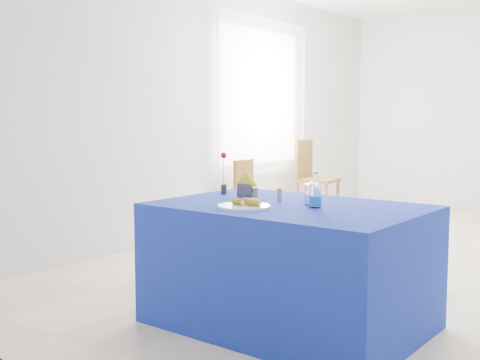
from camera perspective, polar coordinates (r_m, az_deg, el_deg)
name	(u,v)px	position (r m, az deg, el deg)	size (l,w,h in m)	color
floor	(430,264)	(5.64, 17.61, -7.60)	(7.00, 7.00, 0.00)	beige
room_shell	(437,64)	(5.51, 18.18, 10.37)	(7.00, 7.00, 7.00)	silver
window_pane	(260,97)	(7.39, 1.90, 7.90)	(0.04, 1.50, 1.60)	white
curtain	(265,97)	(7.35, 2.34, 7.91)	(0.04, 1.75, 1.85)	white
plate	(244,206)	(3.57, 0.36, -2.52)	(0.31, 0.31, 0.01)	white
drinking_glass	(311,194)	(3.70, 6.74, -1.36)	(0.07, 0.07, 0.13)	silver
salt_shaker	(279,194)	(3.86, 3.76, -1.38)	(0.03, 0.03, 0.09)	gray
pepper_shaker	(255,194)	(3.88, 1.45, -1.33)	(0.03, 0.03, 0.09)	slate
blue_table	(289,265)	(3.78, 4.65, -8.06)	(1.60, 1.10, 0.76)	navy
water_bottle	(315,196)	(3.60, 7.16, -1.47)	(0.07, 0.07, 0.21)	white
napkin_holder	(247,190)	(4.04, 0.63, -0.94)	(0.15, 0.08, 0.17)	#3C3D41
rose_vase	(224,175)	(4.19, -1.55, 0.50)	(0.04, 0.04, 0.29)	#232428
chair_win_a	(251,191)	(6.68, 1.02, -1.09)	(0.40, 0.40, 0.83)	brown
chair_win_b	(312,173)	(7.77, 6.80, 0.64)	(0.50, 0.50, 1.01)	brown
banana_pieces	(247,202)	(3.58, 0.72, -2.07)	(0.19, 0.13, 0.04)	gold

